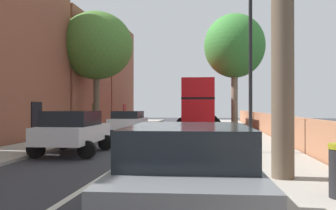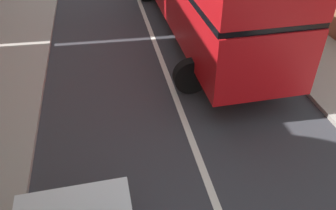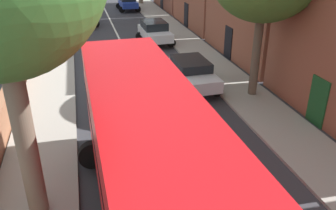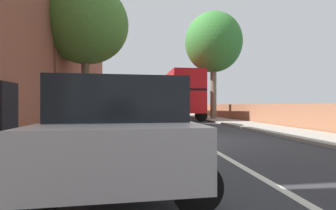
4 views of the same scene
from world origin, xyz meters
name	(u,v)px [view 4 (image 4 of 4)]	position (x,y,z in m)	size (l,w,h in m)	color
ground_plane	(197,141)	(0.00, 0.00, 0.00)	(84.00, 84.00, 0.00)	#333338
road_centre_line	(197,140)	(0.00, 0.00, 0.00)	(0.16, 54.00, 0.01)	silver
sidewalk_left	(58,142)	(-4.90, 0.00, 0.06)	(2.60, 60.00, 0.12)	#9E998E
sidewalk_right	(317,137)	(4.90, 0.00, 0.06)	(2.60, 60.00, 0.12)	#9E998E
double_decker_bus	(177,94)	(1.70, 14.17, 2.35)	(3.69, 10.90, 4.06)	red
parked_car_white_left_1	(131,113)	(-2.50, 4.45, 0.91)	(2.54, 4.29, 1.57)	silver
parked_car_white_left_3	(121,128)	(-2.50, -4.76, 0.95)	(2.59, 4.14, 1.68)	silver
street_tree_left_0	(85,24)	(-5.22, 6.17, 6.12)	(5.10, 5.10, 8.40)	brown
street_tree_right_1	(213,43)	(4.72, 12.47, 6.94)	(5.11, 5.11, 9.57)	#7A6B56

